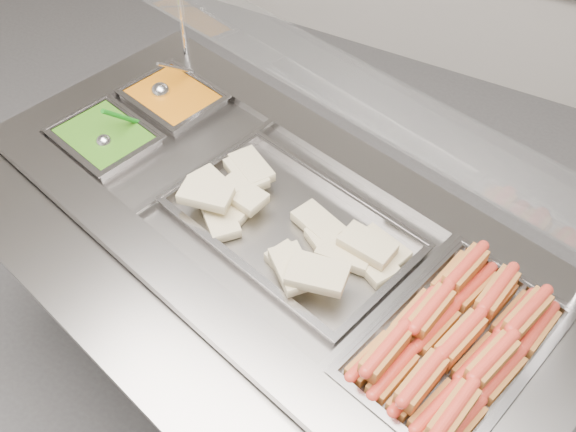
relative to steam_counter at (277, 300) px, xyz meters
The scene contains 11 objects.
steam_counter is the anchor object (origin of this frame).
tray_rail 0.61m from the steam_counter, 104.75° to the right, with size 1.68×0.74×0.05m.
sneeze_guard 0.79m from the steam_counter, 75.26° to the left, with size 1.56×0.65×0.41m.
pan_hotdogs 0.70m from the steam_counter, 14.74° to the right, with size 0.44×0.58×0.09m.
pan_wraps 0.40m from the steam_counter, 14.74° to the right, with size 0.71×0.52×0.07m.
pan_beans 0.73m from the steam_counter, 152.59° to the left, with size 0.33×0.29×0.09m.
pan_peas 0.73m from the steam_counter, behind, with size 0.33×0.29×0.09m.
hotdogs_in_buns 0.72m from the steam_counter, 14.75° to the right, with size 0.39×0.53×0.11m.
tortilla_wraps 0.44m from the steam_counter, 33.11° to the right, with size 0.65×0.41×0.09m.
ladle 0.78m from the steam_counter, 154.46° to the left, with size 0.08×0.17×0.14m.
serving_spoon 0.73m from the steam_counter, behind, with size 0.07×0.16×0.14m.
Camera 1 is at (0.52, -0.56, 2.13)m, focal length 40.00 mm.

